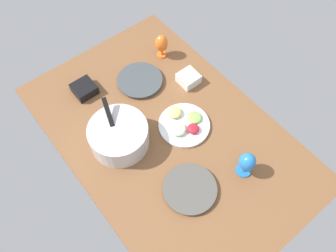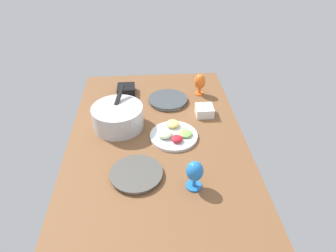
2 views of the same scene
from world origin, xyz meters
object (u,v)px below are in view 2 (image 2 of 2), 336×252
(hurricane_glass_blue, at_px, (195,172))
(square_bowl_white, at_px, (204,110))
(dinner_plate_left, at_px, (136,174))
(square_bowl_black, at_px, (126,89))
(dinner_plate_right, at_px, (168,100))
(fruit_platter, at_px, (174,134))
(hurricane_glass_orange, at_px, (200,82))
(mixing_bowl, at_px, (118,116))

(hurricane_glass_blue, height_order, square_bowl_white, hurricane_glass_blue)
(dinner_plate_left, height_order, square_bowl_black, square_bowl_black)
(dinner_plate_right, bearing_deg, fruit_platter, -179.27)
(dinner_plate_left, xyz_separation_m, dinner_plate_right, (0.70, -0.21, 0.00))
(hurricane_glass_orange, distance_m, square_bowl_black, 0.54)
(fruit_platter, height_order, hurricane_glass_orange, hurricane_glass_orange)
(dinner_plate_left, distance_m, square_bowl_black, 0.85)
(dinner_plate_left, relative_size, square_bowl_black, 2.15)
(hurricane_glass_blue, relative_size, square_bowl_white, 1.41)
(hurricane_glass_orange, bearing_deg, mixing_bowl, 122.31)
(mixing_bowl, height_order, hurricane_glass_orange, mixing_bowl)
(fruit_platter, bearing_deg, square_bowl_black, 29.10)
(dinner_plate_right, distance_m, fruit_platter, 0.40)
(hurricane_glass_blue, bearing_deg, fruit_platter, 9.27)
(dinner_plate_left, bearing_deg, mixing_bowl, 14.69)
(dinner_plate_left, distance_m, fruit_platter, 0.37)
(dinner_plate_left, xyz_separation_m, square_bowl_black, (0.85, 0.08, 0.02))
(mixing_bowl, height_order, hurricane_glass_blue, mixing_bowl)
(dinner_plate_right, bearing_deg, hurricane_glass_blue, -174.97)
(dinner_plate_left, distance_m, hurricane_glass_blue, 0.31)
(square_bowl_black, bearing_deg, hurricane_glass_blue, -158.70)
(square_bowl_black, bearing_deg, fruit_platter, -150.90)
(dinner_plate_right, xyz_separation_m, hurricane_glass_blue, (-0.80, -0.07, 0.08))
(dinner_plate_left, height_order, fruit_platter, fruit_platter)
(fruit_platter, xyz_separation_m, hurricane_glass_orange, (0.49, -0.23, 0.08))
(mixing_bowl, relative_size, square_bowl_white, 2.86)
(dinner_plate_right, height_order, square_bowl_black, square_bowl_black)
(fruit_platter, bearing_deg, square_bowl_white, -45.43)
(dinner_plate_right, bearing_deg, mixing_bowl, 129.23)
(dinner_plate_right, xyz_separation_m, square_bowl_black, (0.14, 0.30, 0.02))
(hurricane_glass_orange, xyz_separation_m, square_bowl_black, (0.05, 0.53, -0.06))
(dinner_plate_left, bearing_deg, dinner_plate_right, -16.70)
(fruit_platter, relative_size, hurricane_glass_blue, 1.80)
(mixing_bowl, bearing_deg, dinner_plate_left, -165.31)
(fruit_platter, relative_size, square_bowl_black, 2.27)
(dinner_plate_right, height_order, fruit_platter, fruit_platter)
(dinner_plate_right, relative_size, fruit_platter, 0.96)
(dinner_plate_left, distance_m, dinner_plate_right, 0.73)
(dinner_plate_left, bearing_deg, fruit_platter, -35.30)
(dinner_plate_left, xyz_separation_m, hurricane_glass_orange, (0.79, -0.45, 0.08))
(square_bowl_white, bearing_deg, mixing_bowl, 98.87)
(hurricane_glass_blue, bearing_deg, dinner_plate_right, 5.03)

